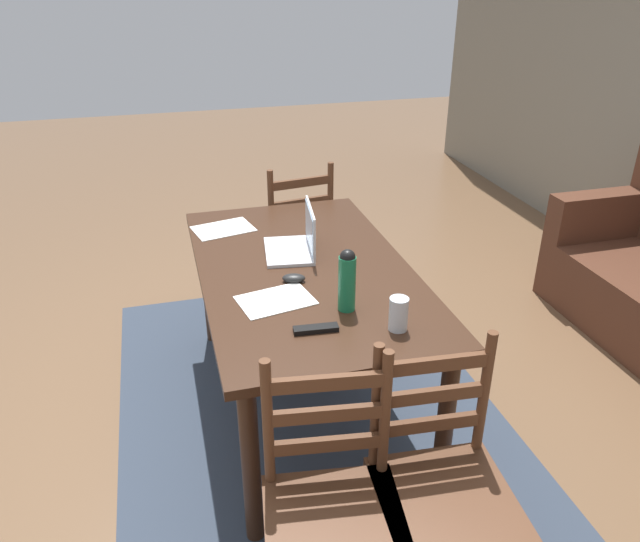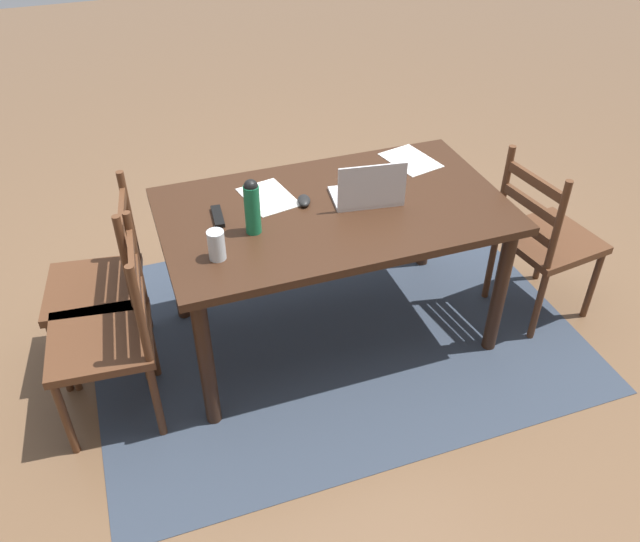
{
  "view_description": "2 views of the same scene",
  "coord_description": "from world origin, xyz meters",
  "px_view_note": "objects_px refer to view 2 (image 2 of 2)",
  "views": [
    {
      "loc": [
        2.42,
        -0.59,
        2.02
      ],
      "look_at": [
        -0.05,
        0.09,
        0.72
      ],
      "focal_mm": 34.5,
      "sensor_mm": 36.0,
      "label": 1
    },
    {
      "loc": [
        0.93,
        2.44,
        2.4
      ],
      "look_at": [
        0.11,
        0.11,
        0.51
      ],
      "focal_mm": 36.74,
      "sensor_mm": 36.0,
      "label": 2
    }
  ],
  "objects_px": {
    "drinking_glass": "(216,245)",
    "chair_right_near": "(103,285)",
    "laptop": "(368,192)",
    "computer_mouse": "(304,200)",
    "chair_left_far": "(544,240)",
    "chair_right_far": "(110,337)",
    "water_bottle": "(252,205)",
    "tv_remote": "(218,216)",
    "dining_table": "(334,224)"
  },
  "relations": [
    {
      "from": "chair_right_far",
      "to": "chair_left_far",
      "type": "xyz_separation_m",
      "value": [
        -2.19,
        0.0,
        0.0
      ]
    },
    {
      "from": "laptop",
      "to": "drinking_glass",
      "type": "relative_size",
      "value": 2.63
    },
    {
      "from": "tv_remote",
      "to": "chair_right_far",
      "type": "bearing_deg",
      "value": -149.01
    },
    {
      "from": "laptop",
      "to": "computer_mouse",
      "type": "xyz_separation_m",
      "value": [
        0.29,
        -0.09,
        -0.04
      ]
    },
    {
      "from": "laptop",
      "to": "drinking_glass",
      "type": "xyz_separation_m",
      "value": [
        0.76,
        0.2,
        0.01
      ]
    },
    {
      "from": "dining_table",
      "to": "tv_remote",
      "type": "relative_size",
      "value": 9.51
    },
    {
      "from": "chair_right_far",
      "to": "tv_remote",
      "type": "xyz_separation_m",
      "value": [
        -0.56,
        -0.28,
        0.32
      ]
    },
    {
      "from": "chair_left_far",
      "to": "drinking_glass",
      "type": "xyz_separation_m",
      "value": [
        1.7,
        0.02,
        0.38
      ]
    },
    {
      "from": "chair_left_far",
      "to": "computer_mouse",
      "type": "relative_size",
      "value": 9.5
    },
    {
      "from": "chair_right_near",
      "to": "chair_right_far",
      "type": "height_order",
      "value": "same"
    },
    {
      "from": "water_bottle",
      "to": "computer_mouse",
      "type": "bearing_deg",
      "value": -152.09
    },
    {
      "from": "chair_left_far",
      "to": "laptop",
      "type": "xyz_separation_m",
      "value": [
        0.93,
        -0.18,
        0.37
      ]
    },
    {
      "from": "computer_mouse",
      "to": "laptop",
      "type": "bearing_deg",
      "value": 178.0
    },
    {
      "from": "computer_mouse",
      "to": "drinking_glass",
      "type": "bearing_deg",
      "value": 46.59
    },
    {
      "from": "drinking_glass",
      "to": "computer_mouse",
      "type": "xyz_separation_m",
      "value": [
        -0.48,
        -0.29,
        -0.05
      ]
    },
    {
      "from": "drinking_glass",
      "to": "tv_remote",
      "type": "relative_size",
      "value": 0.78
    },
    {
      "from": "drinking_glass",
      "to": "chair_right_near",
      "type": "bearing_deg",
      "value": -38.4
    },
    {
      "from": "tv_remote",
      "to": "laptop",
      "type": "bearing_deg",
      "value": -3.31
    },
    {
      "from": "drinking_glass",
      "to": "computer_mouse",
      "type": "relative_size",
      "value": 1.32
    },
    {
      "from": "water_bottle",
      "to": "drinking_glass",
      "type": "relative_size",
      "value": 1.97
    },
    {
      "from": "dining_table",
      "to": "computer_mouse",
      "type": "height_order",
      "value": "computer_mouse"
    },
    {
      "from": "chair_right_near",
      "to": "computer_mouse",
      "type": "distance_m",
      "value": 1.03
    },
    {
      "from": "chair_right_far",
      "to": "chair_left_far",
      "type": "relative_size",
      "value": 1.0
    },
    {
      "from": "chair_right_far",
      "to": "computer_mouse",
      "type": "xyz_separation_m",
      "value": [
        -0.97,
        -0.27,
        0.33
      ]
    },
    {
      "from": "chair_right_near",
      "to": "computer_mouse",
      "type": "relative_size",
      "value": 9.5
    },
    {
      "from": "tv_remote",
      "to": "water_bottle",
      "type": "bearing_deg",
      "value": -46.74
    },
    {
      "from": "water_bottle",
      "to": "computer_mouse",
      "type": "distance_m",
      "value": 0.34
    },
    {
      "from": "drinking_glass",
      "to": "tv_remote",
      "type": "height_order",
      "value": "drinking_glass"
    },
    {
      "from": "dining_table",
      "to": "tv_remote",
      "type": "height_order",
      "value": "tv_remote"
    },
    {
      "from": "water_bottle",
      "to": "chair_left_far",
      "type": "bearing_deg",
      "value": 175.41
    },
    {
      "from": "water_bottle",
      "to": "drinking_glass",
      "type": "xyz_separation_m",
      "value": [
        0.19,
        0.14,
        -0.07
      ]
    },
    {
      "from": "dining_table",
      "to": "water_bottle",
      "type": "relative_size",
      "value": 6.21
    },
    {
      "from": "chair_left_far",
      "to": "tv_remote",
      "type": "xyz_separation_m",
      "value": [
        1.63,
        -0.28,
        0.32
      ]
    },
    {
      "from": "chair_right_far",
      "to": "dining_table",
      "type": "bearing_deg",
      "value": -170.14
    },
    {
      "from": "chair_right_far",
      "to": "computer_mouse",
      "type": "height_order",
      "value": "chair_right_far"
    },
    {
      "from": "chair_right_near",
      "to": "chair_left_far",
      "type": "bearing_deg",
      "value": 170.31
    },
    {
      "from": "dining_table",
      "to": "chair_left_far",
      "type": "distance_m",
      "value": 1.14
    },
    {
      "from": "dining_table",
      "to": "drinking_glass",
      "type": "xyz_separation_m",
      "value": [
        0.6,
        0.21,
        0.16
      ]
    },
    {
      "from": "computer_mouse",
      "to": "water_bottle",
      "type": "bearing_deg",
      "value": 43.04
    },
    {
      "from": "chair_right_far",
      "to": "tv_remote",
      "type": "bearing_deg",
      "value": -153.77
    },
    {
      "from": "chair_right_far",
      "to": "water_bottle",
      "type": "height_order",
      "value": "water_bottle"
    },
    {
      "from": "chair_left_far",
      "to": "computer_mouse",
      "type": "xyz_separation_m",
      "value": [
        1.22,
        -0.27,
        0.33
      ]
    },
    {
      "from": "dining_table",
      "to": "computer_mouse",
      "type": "relative_size",
      "value": 16.16
    },
    {
      "from": "dining_table",
      "to": "chair_left_far",
      "type": "relative_size",
      "value": 1.7
    },
    {
      "from": "chair_right_near",
      "to": "drinking_glass",
      "type": "relative_size",
      "value": 7.19
    },
    {
      "from": "water_bottle",
      "to": "chair_right_far",
      "type": "bearing_deg",
      "value": 9.7
    },
    {
      "from": "drinking_glass",
      "to": "chair_right_far",
      "type": "bearing_deg",
      "value": -2.67
    },
    {
      "from": "water_bottle",
      "to": "tv_remote",
      "type": "height_order",
      "value": "water_bottle"
    },
    {
      "from": "computer_mouse",
      "to": "chair_left_far",
      "type": "bearing_deg",
      "value": -177.37
    },
    {
      "from": "chair_left_far",
      "to": "drinking_glass",
      "type": "height_order",
      "value": "chair_left_far"
    }
  ]
}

